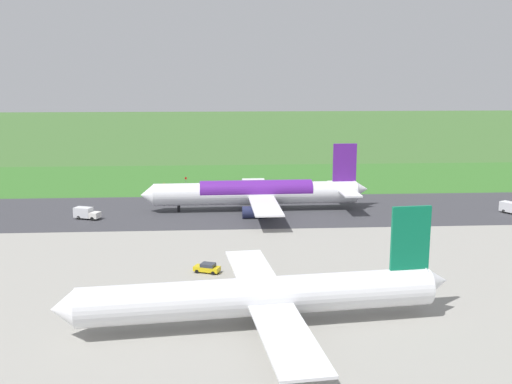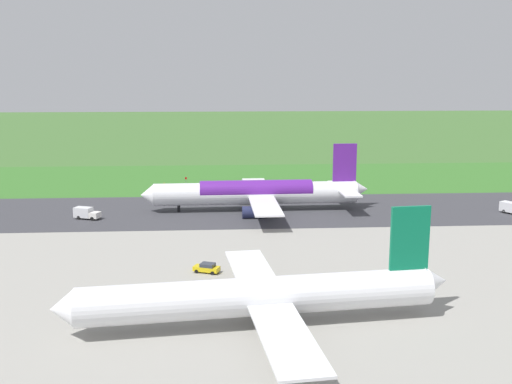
% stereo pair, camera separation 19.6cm
% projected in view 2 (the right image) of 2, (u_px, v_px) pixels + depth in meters
% --- Properties ---
extents(ground_plane, '(800.00, 800.00, 0.00)m').
position_uv_depth(ground_plane, '(269.00, 210.00, 140.09)').
color(ground_plane, '#3D662D').
extents(runway_asphalt, '(600.00, 35.07, 0.06)m').
position_uv_depth(runway_asphalt, '(269.00, 210.00, 140.08)').
color(runway_asphalt, '#38383D').
rests_on(runway_asphalt, ground).
extents(apron_concrete, '(440.00, 110.00, 0.05)m').
position_uv_depth(apron_concrete, '(316.00, 337.00, 71.98)').
color(apron_concrete, gray).
rests_on(apron_concrete, ground).
extents(grass_verge_foreground, '(600.00, 80.00, 0.04)m').
position_uv_depth(grass_verge_foreground, '(259.00, 185.00, 172.63)').
color(grass_verge_foreground, '#346B27').
rests_on(grass_verge_foreground, ground).
extents(airliner_main, '(54.03, 44.11, 15.88)m').
position_uv_depth(airliner_main, '(258.00, 193.00, 139.09)').
color(airliner_main, white).
rests_on(airliner_main, ground).
extents(airliner_parked_mid, '(51.16, 41.95, 14.93)m').
position_uv_depth(airliner_parked_mid, '(261.00, 295.00, 74.63)').
color(airliner_parked_mid, white).
rests_on(airliner_parked_mid, ground).
extents(service_truck_baggage, '(6.22, 4.11, 2.65)m').
position_uv_depth(service_truck_baggage, '(86.00, 213.00, 131.22)').
color(service_truck_baggage, silver).
rests_on(service_truck_baggage, ground).
extents(service_car_followme, '(4.57, 3.22, 1.62)m').
position_uv_depth(service_car_followme, '(207.00, 268.00, 95.49)').
color(service_car_followme, gold).
rests_on(service_car_followme, ground).
extents(service_truck_fuel, '(4.89, 6.14, 2.65)m').
position_uv_depth(service_truck_fuel, '(512.00, 208.00, 136.25)').
color(service_truck_fuel, silver).
rests_on(service_truck_fuel, ground).
extents(no_stopping_sign, '(0.60, 0.10, 2.82)m').
position_uv_depth(no_stopping_sign, '(186.00, 181.00, 169.55)').
color(no_stopping_sign, slate).
rests_on(no_stopping_sign, ground).
extents(traffic_cone_orange, '(0.40, 0.40, 0.55)m').
position_uv_depth(traffic_cone_orange, '(164.00, 183.00, 173.96)').
color(traffic_cone_orange, orange).
rests_on(traffic_cone_orange, ground).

